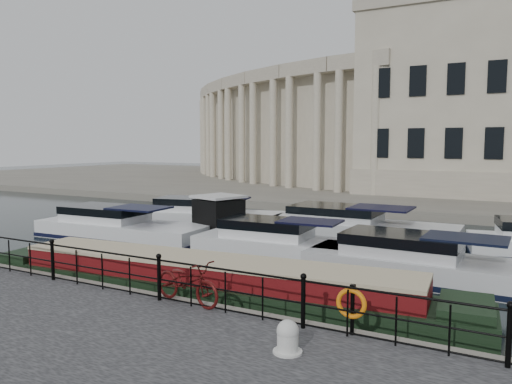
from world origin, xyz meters
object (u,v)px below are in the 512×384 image
life_ring_post (351,304)px  narrowboat (208,286)px  mooring_bollard (288,337)px  bicycle (187,282)px  harbour_hut (219,219)px

life_ring_post → narrowboat: 5.56m
life_ring_post → mooring_bollard: bearing=-119.5°
mooring_bollard → bicycle: bearing=157.1°
mooring_bollard → narrowboat: narrowboat is taller
life_ring_post → harbour_hut: 13.84m
bicycle → mooring_bollard: bicycle is taller
harbour_hut → narrowboat: bearing=-41.8°
bicycle → life_ring_post: bicycle is taller
life_ring_post → bicycle: bearing=179.4°
bicycle → life_ring_post: 4.27m
narrowboat → harbour_hut: size_ratio=4.79×
mooring_bollard → harbour_hut: harbour_hut is taller
bicycle → life_ring_post: bearing=-80.9°
harbour_hut → life_ring_post: bearing=-28.1°
mooring_bollard → harbour_hut: (-8.90, 11.29, 0.10)m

